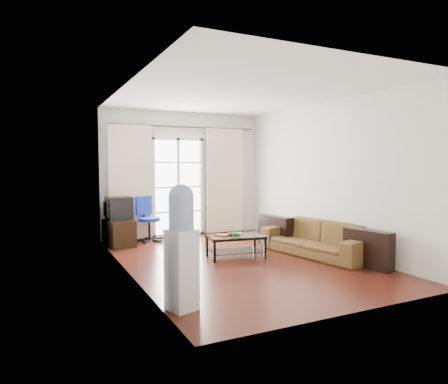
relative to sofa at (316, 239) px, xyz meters
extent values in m
plane|color=#562014|center=(-1.37, 0.28, -0.29)|extent=(5.20, 5.20, 0.00)
plane|color=white|center=(-1.37, 0.28, 2.41)|extent=(5.20, 5.20, 0.00)
cube|color=white|center=(-1.37, 2.88, 1.06)|extent=(3.60, 0.02, 2.70)
cube|color=white|center=(-1.37, -2.32, 1.06)|extent=(3.60, 0.02, 2.70)
cube|color=white|center=(-3.17, 0.28, 1.06)|extent=(0.02, 5.20, 2.70)
cube|color=white|center=(0.43, 0.28, 1.06)|extent=(0.02, 5.20, 2.70)
cube|color=white|center=(-1.52, 2.84, 0.78)|extent=(1.01, 0.02, 2.04)
cube|color=white|center=(-1.52, 2.82, 0.78)|extent=(1.16, 0.06, 2.15)
cylinder|color=#4C3F2D|center=(-1.37, 2.78, 2.09)|extent=(3.30, 0.04, 0.04)
cube|color=beige|center=(-2.57, 2.76, 0.91)|extent=(0.90, 0.07, 2.35)
cube|color=beige|center=(-0.42, 2.76, 0.91)|extent=(0.90, 0.07, 2.35)
cube|color=gray|center=(-0.57, 2.78, 0.04)|extent=(0.64, 0.12, 0.64)
imported|color=olive|center=(0.00, 0.00, 0.00)|extent=(2.29, 1.51, 0.59)
cube|color=silver|center=(-1.34, 0.45, 0.08)|extent=(1.00, 0.67, 0.01)
cube|color=black|center=(-1.34, 0.45, -0.18)|extent=(0.93, 0.60, 0.01)
cube|color=black|center=(-1.80, 0.28, -0.11)|extent=(0.05, 0.05, 0.37)
cube|color=black|center=(-0.94, 0.15, -0.11)|extent=(0.05, 0.05, 0.37)
cube|color=black|center=(-1.73, 0.75, -0.11)|extent=(0.05, 0.05, 0.37)
cube|color=black|center=(-0.87, 0.62, -0.11)|extent=(0.05, 0.05, 0.37)
imported|color=#328A3C|center=(-1.34, 0.45, 0.11)|extent=(0.23, 0.23, 0.05)
imported|color=#AD2E15|center=(-1.63, 0.50, 0.10)|extent=(0.36, 0.37, 0.02)
cube|color=black|center=(-1.39, 0.48, 0.09)|extent=(0.16, 0.05, 0.02)
cube|color=black|center=(-2.91, 2.29, -0.04)|extent=(0.56, 0.75, 0.50)
cube|color=black|center=(-2.89, 2.36, 0.43)|extent=(0.46, 0.50, 0.44)
cube|color=#0C19E5|center=(-2.66, 2.37, 0.43)|extent=(0.03, 0.39, 0.33)
cube|color=black|center=(-3.08, 2.35, 0.43)|extent=(0.15, 0.33, 0.29)
cylinder|color=black|center=(-2.26, 2.49, -0.06)|extent=(0.05, 0.05, 0.46)
cylinder|color=navy|center=(-2.26, 2.49, 0.16)|extent=(0.44, 0.44, 0.07)
cube|color=navy|center=(-2.32, 2.68, 0.43)|extent=(0.36, 0.16, 0.38)
cube|color=white|center=(-2.97, -1.43, 0.15)|extent=(0.35, 0.35, 0.88)
cylinder|color=#859FCD|center=(-2.97, -1.43, 0.76)|extent=(0.27, 0.27, 0.35)
sphere|color=#859FCD|center=(-2.97, -1.43, 0.94)|extent=(0.27, 0.27, 0.27)
cube|color=black|center=(-2.83, -1.39, 0.45)|extent=(0.07, 0.12, 0.09)
camera|label=1|loc=(-4.39, -5.44, 1.28)|focal=32.00mm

